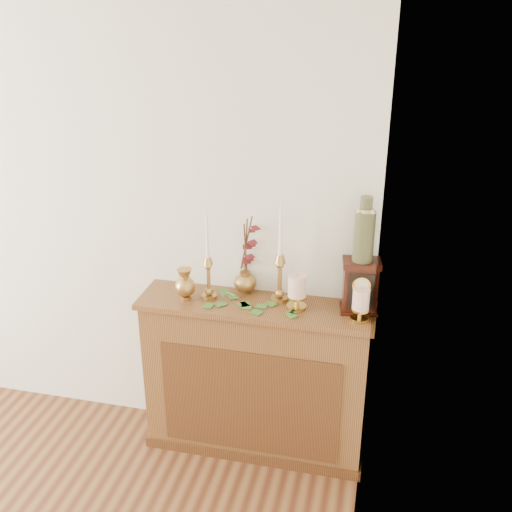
% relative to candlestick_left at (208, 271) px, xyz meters
% --- Properties ---
extents(console_shelf, '(1.24, 0.34, 0.93)m').
position_rel_candlestick_left_xyz_m(console_shelf, '(0.25, -0.00, -0.65)').
color(console_shelf, brown).
rests_on(console_shelf, ground).
extents(candlestick_left, '(0.08, 0.08, 0.48)m').
position_rel_candlestick_left_xyz_m(candlestick_left, '(0.00, 0.00, 0.00)').
color(candlestick_left, tan).
rests_on(candlestick_left, console_shelf).
extents(candlestick_center, '(0.09, 0.09, 0.54)m').
position_rel_candlestick_left_xyz_m(candlestick_center, '(0.37, 0.05, 0.02)').
color(candlestick_center, tan).
rests_on(candlestick_center, console_shelf).
extents(bud_vase, '(0.11, 0.11, 0.17)m').
position_rel_candlestick_left_xyz_m(bud_vase, '(-0.12, -0.04, -0.07)').
color(bud_vase, tan).
rests_on(bud_vase, console_shelf).
extents(ginger_jar, '(0.19, 0.19, 0.45)m').
position_rel_candlestick_left_xyz_m(ginger_jar, '(0.18, 0.14, 0.04)').
color(ginger_jar, tan).
rests_on(ginger_jar, console_shelf).
extents(pillar_candle_left, '(0.10, 0.10, 0.20)m').
position_rel_candlestick_left_xyz_m(pillar_candle_left, '(0.47, -0.01, -0.05)').
color(pillar_candle_left, gold).
rests_on(pillar_candle_left, console_shelf).
extents(pillar_candle_right, '(0.09, 0.09, 0.18)m').
position_rel_candlestick_left_xyz_m(pillar_candle_right, '(0.79, -0.05, -0.06)').
color(pillar_candle_right, gold).
rests_on(pillar_candle_right, console_shelf).
extents(ivy_garland, '(0.50, 0.19, 0.09)m').
position_rel_candlestick_left_xyz_m(ivy_garland, '(0.22, -0.05, -0.14)').
color(ivy_garland, '#396827').
rests_on(ivy_garland, console_shelf).
extents(mantel_clock, '(0.20, 0.15, 0.28)m').
position_rel_candlestick_left_xyz_m(mantel_clock, '(0.78, 0.04, -0.02)').
color(mantel_clock, '#38150B').
rests_on(mantel_clock, console_shelf).
extents(ceramic_vase, '(0.10, 0.10, 0.33)m').
position_rel_candlestick_left_xyz_m(ceramic_vase, '(0.78, 0.04, 0.27)').
color(ceramic_vase, '#172E24').
rests_on(ceramic_vase, mantel_clock).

